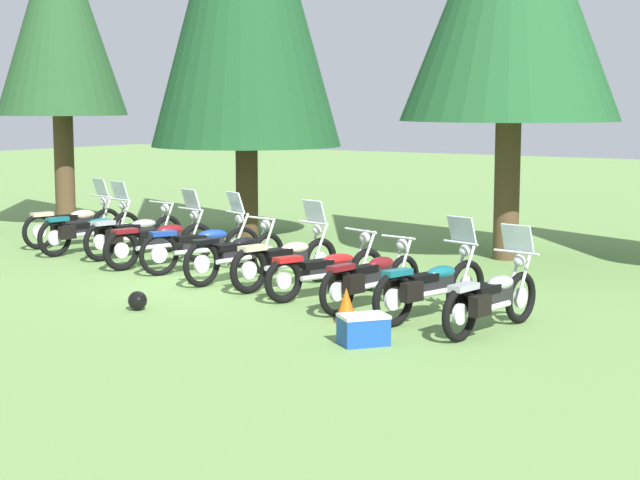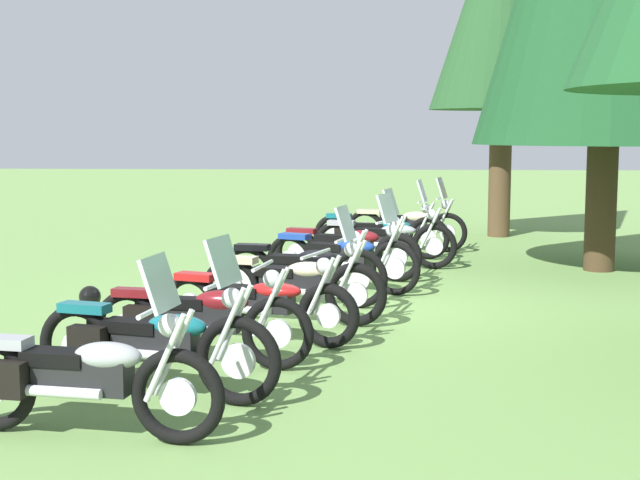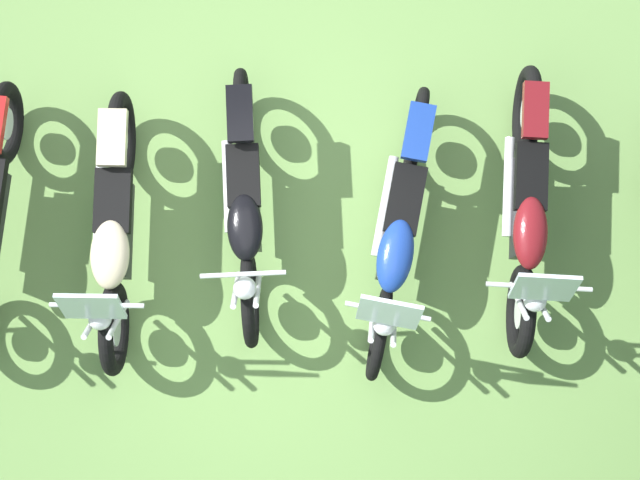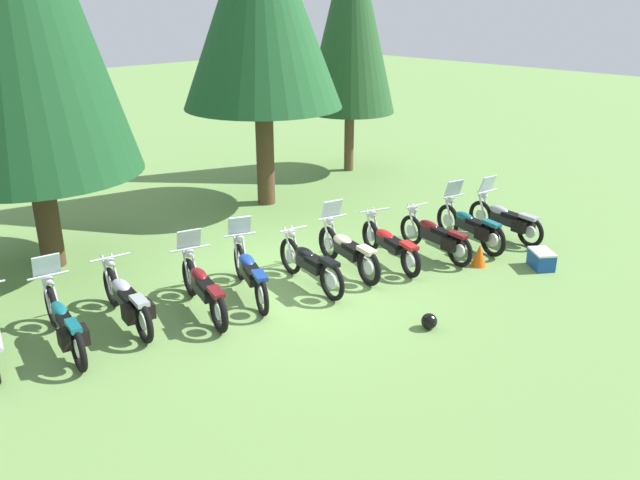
{
  "view_description": "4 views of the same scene",
  "coord_description": "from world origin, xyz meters",
  "px_view_note": "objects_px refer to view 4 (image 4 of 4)",
  "views": [
    {
      "loc": [
        10.56,
        -13.52,
        2.98
      ],
      "look_at": [
        1.46,
        0.32,
        0.74
      ],
      "focal_mm": 57.64,
      "sensor_mm": 36.0,
      "label": 1
    },
    {
      "loc": [
        11.56,
        0.73,
        2.24
      ],
      "look_at": [
        -1.59,
        -0.06,
        0.64
      ],
      "focal_mm": 51.14,
      "sensor_mm": 36.0,
      "label": 2
    },
    {
      "loc": [
        -0.17,
        1.18,
        8.18
      ],
      "look_at": [
        -0.38,
        0.27,
        0.97
      ],
      "focal_mm": 56.27,
      "sensor_mm": 36.0,
      "label": 3
    },
    {
      "loc": [
        -7.64,
        -8.55,
        5.36
      ],
      "look_at": [
        0.97,
        0.43,
        0.57
      ],
      "focal_mm": 35.86,
      "sensor_mm": 36.0,
      "label": 4
    }
  ],
  "objects_px": {
    "motorcycle_1": "(64,322)",
    "motorcycle_4": "(250,271)",
    "dropped_helmet": "(429,321)",
    "motorcycle_6": "(347,250)",
    "pine_tree_2": "(260,1)",
    "pine_tree_3": "(351,15)",
    "motorcycle_3": "(203,287)",
    "motorcycle_5": "(310,264)",
    "motorcycle_7": "(390,244)",
    "motorcycle_2": "(127,299)",
    "motorcycle_10": "(506,219)",
    "picnic_cooler": "(541,259)",
    "traffic_cone": "(479,255)",
    "motorcycle_8": "(436,236)",
    "motorcycle_9": "(471,226)"
  },
  "relations": [
    {
      "from": "picnic_cooler",
      "to": "pine_tree_3",
      "type": "bearing_deg",
      "value": 71.05
    },
    {
      "from": "motorcycle_3",
      "to": "motorcycle_6",
      "type": "xyz_separation_m",
      "value": [
        3.16,
        -0.54,
        -0.0
      ]
    },
    {
      "from": "motorcycle_6",
      "to": "motorcycle_10",
      "type": "xyz_separation_m",
      "value": [
        4.08,
        -1.21,
        -0.01
      ]
    },
    {
      "from": "motorcycle_5",
      "to": "motorcycle_6",
      "type": "bearing_deg",
      "value": -80.75
    },
    {
      "from": "motorcycle_7",
      "to": "pine_tree_3",
      "type": "distance_m",
      "value": 8.85
    },
    {
      "from": "motorcycle_5",
      "to": "picnic_cooler",
      "type": "relative_size",
      "value": 3.13
    },
    {
      "from": "motorcycle_10",
      "to": "motorcycle_7",
      "type": "bearing_deg",
      "value": 82.18
    },
    {
      "from": "pine_tree_2",
      "to": "picnic_cooler",
      "type": "xyz_separation_m",
      "value": [
        1.31,
        -7.44,
        -5.01
      ]
    },
    {
      "from": "motorcycle_1",
      "to": "dropped_helmet",
      "type": "distance_m",
      "value": 6.01
    },
    {
      "from": "picnic_cooler",
      "to": "dropped_helmet",
      "type": "relative_size",
      "value": 2.55
    },
    {
      "from": "motorcycle_2",
      "to": "dropped_helmet",
      "type": "bearing_deg",
      "value": -126.76
    },
    {
      "from": "motorcycle_6",
      "to": "motorcycle_5",
      "type": "bearing_deg",
      "value": 102.65
    },
    {
      "from": "motorcycle_1",
      "to": "motorcycle_4",
      "type": "xyz_separation_m",
      "value": [
        3.34,
        -0.52,
        0.03
      ]
    },
    {
      "from": "motorcycle_1",
      "to": "pine_tree_3",
      "type": "distance_m",
      "value": 13.03
    },
    {
      "from": "motorcycle_8",
      "to": "pine_tree_2",
      "type": "bearing_deg",
      "value": 12.04
    },
    {
      "from": "motorcycle_6",
      "to": "dropped_helmet",
      "type": "height_order",
      "value": "motorcycle_6"
    },
    {
      "from": "motorcycle_7",
      "to": "motorcycle_2",
      "type": "bearing_deg",
      "value": 94.45
    },
    {
      "from": "motorcycle_3",
      "to": "motorcycle_7",
      "type": "height_order",
      "value": "motorcycle_3"
    },
    {
      "from": "motorcycle_1",
      "to": "motorcycle_2",
      "type": "relative_size",
      "value": 1.02
    },
    {
      "from": "motorcycle_6",
      "to": "motorcycle_10",
      "type": "distance_m",
      "value": 4.26
    },
    {
      "from": "motorcycle_2",
      "to": "motorcycle_8",
      "type": "bearing_deg",
      "value": -96.81
    },
    {
      "from": "motorcycle_10",
      "to": "motorcycle_2",
      "type": "bearing_deg",
      "value": 83.46
    },
    {
      "from": "motorcycle_5",
      "to": "traffic_cone",
      "type": "xyz_separation_m",
      "value": [
        3.24,
        -1.75,
        -0.23
      ]
    },
    {
      "from": "traffic_cone",
      "to": "dropped_helmet",
      "type": "distance_m",
      "value": 3.1
    },
    {
      "from": "motorcycle_10",
      "to": "picnic_cooler",
      "type": "relative_size",
      "value": 3.05
    },
    {
      "from": "motorcycle_2",
      "to": "motorcycle_6",
      "type": "bearing_deg",
      "value": -94.51
    },
    {
      "from": "motorcycle_5",
      "to": "motorcycle_6",
      "type": "height_order",
      "value": "motorcycle_6"
    },
    {
      "from": "motorcycle_7",
      "to": "dropped_helmet",
      "type": "height_order",
      "value": "motorcycle_7"
    },
    {
      "from": "motorcycle_9",
      "to": "pine_tree_2",
      "type": "relative_size",
      "value": 0.28
    },
    {
      "from": "motorcycle_7",
      "to": "motorcycle_8",
      "type": "height_order",
      "value": "motorcycle_8"
    },
    {
      "from": "motorcycle_2",
      "to": "motorcycle_5",
      "type": "distance_m",
      "value": 3.49
    },
    {
      "from": "motorcycle_6",
      "to": "pine_tree_2",
      "type": "xyz_separation_m",
      "value": [
        1.74,
        4.75,
        4.73
      ]
    },
    {
      "from": "motorcycle_5",
      "to": "motorcycle_7",
      "type": "relative_size",
      "value": 0.99
    },
    {
      "from": "motorcycle_3",
      "to": "motorcycle_6",
      "type": "distance_m",
      "value": 3.21
    },
    {
      "from": "motorcycle_7",
      "to": "picnic_cooler",
      "type": "relative_size",
      "value": 3.15
    },
    {
      "from": "pine_tree_3",
      "to": "dropped_helmet",
      "type": "bearing_deg",
      "value": -128.75
    },
    {
      "from": "pine_tree_3",
      "to": "dropped_helmet",
      "type": "xyz_separation_m",
      "value": [
        -6.66,
        -8.29,
        -4.63
      ]
    },
    {
      "from": "motorcycle_4",
      "to": "motorcycle_6",
      "type": "xyz_separation_m",
      "value": [
        2.14,
        -0.49,
        -0.02
      ]
    },
    {
      "from": "picnic_cooler",
      "to": "traffic_cone",
      "type": "xyz_separation_m",
      "value": [
        -0.85,
        0.96,
        0.05
      ]
    },
    {
      "from": "motorcycle_10",
      "to": "dropped_helmet",
      "type": "distance_m",
      "value": 5.05
    },
    {
      "from": "motorcycle_2",
      "to": "motorcycle_3",
      "type": "bearing_deg",
      "value": -104.16
    },
    {
      "from": "motorcycle_8",
      "to": "picnic_cooler",
      "type": "relative_size",
      "value": 3.09
    },
    {
      "from": "motorcycle_1",
      "to": "pine_tree_3",
      "type": "relative_size",
      "value": 0.31
    },
    {
      "from": "pine_tree_2",
      "to": "motorcycle_10",
      "type": "bearing_deg",
      "value": -68.57
    },
    {
      "from": "picnic_cooler",
      "to": "motorcycle_6",
      "type": "bearing_deg",
      "value": 138.59
    },
    {
      "from": "motorcycle_7",
      "to": "traffic_cone",
      "type": "xyz_separation_m",
      "value": [
        1.23,
        -1.43,
        -0.19
      ]
    },
    {
      "from": "motorcycle_7",
      "to": "pine_tree_2",
      "type": "xyz_separation_m",
      "value": [
        0.77,
        5.05,
        4.78
      ]
    },
    {
      "from": "motorcycle_2",
      "to": "motorcycle_9",
      "type": "bearing_deg",
      "value": -95.88
    },
    {
      "from": "motorcycle_3",
      "to": "motorcycle_5",
      "type": "relative_size",
      "value": 1.03
    },
    {
      "from": "motorcycle_2",
      "to": "motorcycle_6",
      "type": "distance_m",
      "value": 4.49
    }
  ]
}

